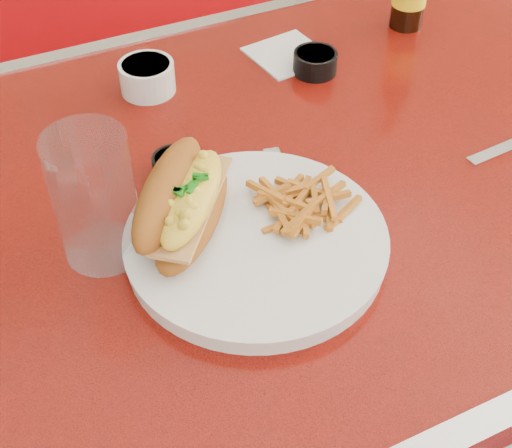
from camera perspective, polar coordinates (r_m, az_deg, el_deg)
name	(u,v)px	position (r m, az deg, el deg)	size (l,w,h in m)	color
ground	(299,448)	(1.55, 3.45, -17.49)	(8.00, 8.00, 0.00)	beige
diner_table	(316,244)	(1.05, 4.85, -1.61)	(1.23, 0.83, 0.77)	red
booth_bench_far	(153,124)	(1.83, -8.28, 7.91)	(1.20, 0.51, 0.90)	#A50B10
dinner_plate	(256,242)	(0.81, 0.00, -1.42)	(0.37, 0.37, 0.02)	silver
mac_hoagie	(183,201)	(0.79, -5.85, 1.81)	(0.19, 0.21, 0.08)	#995318
fries_pile	(307,201)	(0.83, 4.08, 1.83)	(0.09, 0.09, 0.03)	orange
fork	(287,189)	(0.86, 2.48, 2.81)	(0.05, 0.17, 0.00)	silver
gravy_ramekin	(147,76)	(1.06, -8.71, 11.61)	(0.09, 0.09, 0.04)	silver
sauce_cup_left	(174,165)	(0.91, -6.56, 4.71)	(0.07, 0.07, 0.03)	black
sauce_cup_right	(315,61)	(1.10, 4.76, 12.84)	(0.08, 0.08, 0.03)	black
water_tumbler	(95,198)	(0.78, -12.79, 2.03)	(0.09, 0.09, 0.16)	#C3E7FA
paper_napkin	(288,54)	(1.15, 2.54, 13.41)	(0.11, 0.11, 0.00)	white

